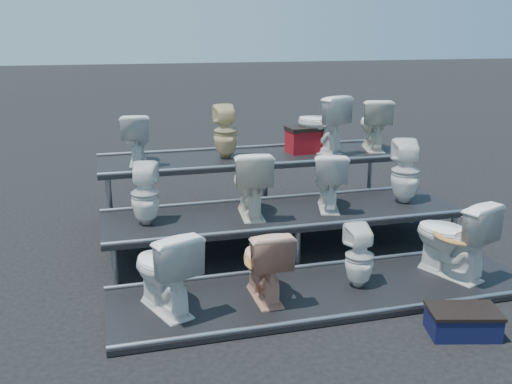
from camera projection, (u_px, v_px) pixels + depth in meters
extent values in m
plane|color=black|center=(284.00, 248.00, 6.84)|extent=(80.00, 80.00, 0.00)
cube|color=black|center=(325.00, 292.00, 5.62)|extent=(4.20, 1.20, 0.06)
cube|color=black|center=(284.00, 230.00, 6.77)|extent=(4.20, 1.20, 0.46)
cube|color=black|center=(255.00, 186.00, 7.92)|extent=(4.20, 1.20, 0.86)
imported|color=white|center=(164.00, 270.00, 5.11)|extent=(0.69, 0.88, 0.79)
imported|color=tan|center=(264.00, 262.00, 5.36)|extent=(0.40, 0.71, 0.72)
imported|color=white|center=(359.00, 256.00, 5.62)|extent=(0.30, 0.30, 0.63)
imported|color=white|center=(452.00, 237.00, 5.85)|extent=(0.73, 0.93, 0.83)
imported|color=white|center=(145.00, 194.00, 6.21)|extent=(0.37, 0.37, 0.68)
imported|color=silver|center=(250.00, 183.00, 6.50)|extent=(0.51, 0.80, 0.77)
imported|color=white|center=(329.00, 180.00, 6.75)|extent=(0.57, 0.77, 0.70)
imported|color=white|center=(406.00, 171.00, 7.00)|extent=(0.44, 0.45, 0.78)
imported|color=white|center=(136.00, 138.00, 7.32)|extent=(0.42, 0.67, 0.65)
imported|color=beige|center=(226.00, 132.00, 7.60)|extent=(0.33, 0.34, 0.71)
imported|color=white|center=(320.00, 124.00, 7.93)|extent=(0.73, 0.91, 0.81)
imported|color=silver|center=(374.00, 124.00, 8.15)|extent=(0.58, 0.80, 0.73)
cube|color=maroon|center=(303.00, 141.00, 8.01)|extent=(0.45, 0.37, 0.31)
cube|color=#0E1133|center=(463.00, 323.00, 4.88)|extent=(0.64, 0.48, 0.21)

